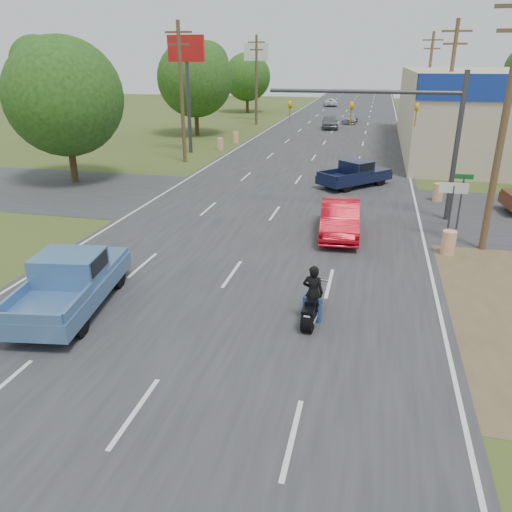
% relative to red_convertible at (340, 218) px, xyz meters
% --- Properties ---
extents(ground, '(200.00, 200.00, 0.00)m').
position_rel_red_convertible_xyz_m(ground, '(-3.50, -13.39, -0.79)').
color(ground, '#404E1F').
rests_on(ground, ground).
extents(main_road, '(15.00, 180.00, 0.02)m').
position_rel_red_convertible_xyz_m(main_road, '(-3.50, 26.61, -0.78)').
color(main_road, '#2D2D30').
rests_on(main_road, ground).
extents(cross_road, '(120.00, 10.00, 0.02)m').
position_rel_red_convertible_xyz_m(cross_road, '(-3.50, 4.61, -0.78)').
color(cross_road, '#2D2D30').
rests_on(cross_road, ground).
extents(utility_pole_1, '(2.00, 0.28, 10.00)m').
position_rel_red_convertible_xyz_m(utility_pole_1, '(6.00, -0.39, 4.53)').
color(utility_pole_1, '#4C3823').
rests_on(utility_pole_1, ground).
extents(utility_pole_2, '(2.00, 0.28, 10.00)m').
position_rel_red_convertible_xyz_m(utility_pole_2, '(6.00, 17.61, 4.53)').
color(utility_pole_2, '#4C3823').
rests_on(utility_pole_2, ground).
extents(utility_pole_3, '(2.00, 0.28, 10.00)m').
position_rel_red_convertible_xyz_m(utility_pole_3, '(6.00, 35.61, 4.53)').
color(utility_pole_3, '#4C3823').
rests_on(utility_pole_3, ground).
extents(utility_pole_5, '(2.00, 0.28, 10.00)m').
position_rel_red_convertible_xyz_m(utility_pole_5, '(-13.00, 14.61, 4.53)').
color(utility_pole_5, '#4C3823').
rests_on(utility_pole_5, ground).
extents(utility_pole_6, '(2.00, 0.28, 10.00)m').
position_rel_red_convertible_xyz_m(utility_pole_6, '(-13.00, 38.61, 4.53)').
color(utility_pole_6, '#4C3823').
rests_on(utility_pole_6, ground).
extents(tree_0, '(7.14, 7.14, 8.84)m').
position_rel_red_convertible_xyz_m(tree_0, '(-17.50, 6.61, 4.47)').
color(tree_0, '#422D19').
rests_on(tree_0, ground).
extents(tree_1, '(7.56, 7.56, 9.36)m').
position_rel_red_convertible_xyz_m(tree_1, '(-17.00, 28.61, 4.78)').
color(tree_1, '#422D19').
rests_on(tree_1, ground).
extents(tree_2, '(6.72, 6.72, 8.32)m').
position_rel_red_convertible_xyz_m(tree_2, '(-17.70, 52.61, 4.16)').
color(tree_2, '#422D19').
rests_on(tree_2, ground).
extents(tree_4, '(9.24, 9.24, 11.44)m').
position_rel_red_convertible_xyz_m(tree_4, '(-58.50, 61.61, 6.03)').
color(tree_4, '#422D19').
rests_on(tree_4, ground).
extents(tree_6, '(8.82, 8.82, 10.92)m').
position_rel_red_convertible_xyz_m(tree_6, '(-33.50, 81.61, 5.72)').
color(tree_6, '#422D19').
rests_on(tree_6, ground).
extents(barrel_0, '(0.56, 0.56, 1.00)m').
position_rel_red_convertible_xyz_m(barrel_0, '(4.50, -1.39, -0.29)').
color(barrel_0, orange).
rests_on(barrel_0, ground).
extents(barrel_1, '(0.56, 0.56, 1.00)m').
position_rel_red_convertible_xyz_m(barrel_1, '(4.90, 7.11, -0.29)').
color(barrel_1, orange).
rests_on(barrel_1, ground).
extents(barrel_2, '(0.56, 0.56, 1.00)m').
position_rel_red_convertible_xyz_m(barrel_2, '(-12.00, 20.61, -0.29)').
color(barrel_2, orange).
rests_on(barrel_2, ground).
extents(barrel_3, '(0.56, 0.56, 1.00)m').
position_rel_red_convertible_xyz_m(barrel_3, '(-11.70, 24.61, -0.29)').
color(barrel_3, orange).
rests_on(barrel_3, ground).
extents(pole_sign_left_near, '(3.00, 0.35, 9.20)m').
position_rel_red_convertible_xyz_m(pole_sign_left_near, '(-14.00, 18.61, 6.38)').
color(pole_sign_left_near, '#3F3F44').
rests_on(pole_sign_left_near, ground).
extents(pole_sign_left_far, '(3.00, 0.35, 9.20)m').
position_rel_red_convertible_xyz_m(pole_sign_left_far, '(-14.00, 42.61, 6.38)').
color(pole_sign_left_far, '#3F3F44').
rests_on(pole_sign_left_far, ground).
extents(lane_sign, '(1.20, 0.08, 2.52)m').
position_rel_red_convertible_xyz_m(lane_sign, '(4.70, 0.61, 1.11)').
color(lane_sign, '#3F3F44').
rests_on(lane_sign, ground).
extents(street_name_sign, '(0.80, 0.08, 2.61)m').
position_rel_red_convertible_xyz_m(street_name_sign, '(5.30, 2.11, 0.82)').
color(street_name_sign, '#3F3F44').
rests_on(street_name_sign, ground).
extents(signal_mast, '(9.12, 0.40, 7.00)m').
position_rel_red_convertible_xyz_m(signal_mast, '(2.32, 3.61, 4.01)').
color(signal_mast, '#3F3F44').
rests_on(signal_mast, ground).
extents(red_convertible, '(1.99, 4.89, 1.58)m').
position_rel_red_convertible_xyz_m(red_convertible, '(0.00, 0.00, 0.00)').
color(red_convertible, '#AD0716').
rests_on(red_convertible, ground).
extents(motorcycle, '(0.67, 2.18, 1.11)m').
position_rel_red_convertible_xyz_m(motorcycle, '(-0.17, -8.31, -0.30)').
color(motorcycle, black).
rests_on(motorcycle, ground).
extents(rider, '(0.66, 0.45, 1.74)m').
position_rel_red_convertible_xyz_m(rider, '(-0.16, -8.26, 0.08)').
color(rider, black).
rests_on(rider, ground).
extents(blue_pickup, '(2.96, 5.78, 1.83)m').
position_rel_red_convertible_xyz_m(blue_pickup, '(-7.72, -9.03, 0.13)').
color(blue_pickup, black).
rests_on(blue_pickup, ground).
extents(navy_pickup, '(4.61, 4.84, 1.60)m').
position_rel_red_convertible_xyz_m(navy_pickup, '(0.25, 9.60, 0.02)').
color(navy_pickup, black).
rests_on(navy_pickup, ground).
extents(distant_car_grey, '(2.28, 4.56, 1.49)m').
position_rel_red_convertible_xyz_m(distant_car_grey, '(-4.00, 36.95, -0.04)').
color(distant_car_grey, slate).
rests_on(distant_car_grey, ground).
extents(distant_car_silver, '(1.95, 4.29, 1.22)m').
position_rel_red_convertible_xyz_m(distant_car_silver, '(-2.09, 42.88, -0.18)').
color(distant_car_silver, '#9A9A9F').
rests_on(distant_car_silver, ground).
extents(distant_car_white, '(2.65, 4.61, 1.21)m').
position_rel_red_convertible_xyz_m(distant_car_white, '(-6.75, 66.03, -0.18)').
color(distant_car_white, white).
rests_on(distant_car_white, ground).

